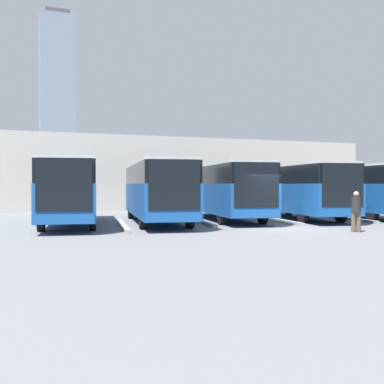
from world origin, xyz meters
name	(u,v)px	position (x,y,z in m)	size (l,w,h in m)	color
ground_plane	(279,228)	(0.00, 0.00, 0.00)	(600.00, 600.00, 0.00)	slate
bus_0	(357,188)	(-8.73, -5.19, 1.79)	(4.24, 11.48, 3.19)	#19519E
curb_divider_0	(345,218)	(-6.55, -3.53, 0.07)	(0.24, 6.43, 0.15)	#9E9E99
bus_1	(295,189)	(-4.36, -5.40, 1.79)	(4.24, 11.48, 3.19)	#19519E
curb_divider_1	(278,220)	(-2.18, -3.74, 0.07)	(0.24, 6.43, 0.15)	#9E9E99
bus_2	(224,189)	(0.00, -6.05, 1.79)	(4.24, 11.48, 3.19)	#19519E
curb_divider_2	(200,221)	(2.18, -4.39, 0.07)	(0.24, 6.43, 0.15)	#9E9E99
bus_3	(157,189)	(4.37, -5.08, 1.79)	(4.24, 11.48, 3.19)	#19519E
curb_divider_3	(123,225)	(6.55, -3.42, 0.07)	(0.24, 6.43, 0.15)	#9E9E99
bus_4	(71,189)	(8.74, -5.64, 1.79)	(4.24, 11.48, 3.19)	#19519E
pedestrian	(356,210)	(-2.11, 2.70, 0.93)	(0.53, 0.53, 1.74)	brown
station_building	(143,174)	(0.00, -23.83, 2.98)	(37.56, 15.82, 5.90)	beige
office_tower	(57,102)	(-8.05, -191.02, 36.86)	(14.12, 14.12, 74.93)	#7F8EA3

